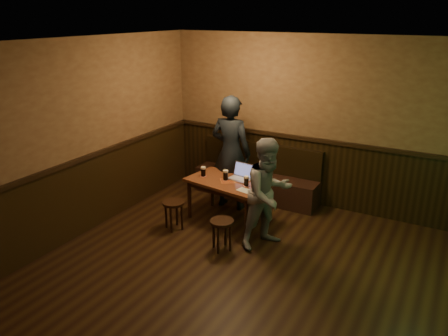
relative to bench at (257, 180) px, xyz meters
name	(u,v)px	position (x,y,z in m)	size (l,w,h in m)	color
room	(227,191)	(0.79, -2.53, 0.89)	(5.04, 6.04, 2.84)	black
bench	(257,180)	(0.00, 0.00, 0.00)	(2.20, 0.50, 0.95)	black
pub_table	(228,186)	(0.00, -1.07, 0.27)	(1.34, 0.89, 0.67)	#5E2C1B
stool_left	(174,207)	(-0.58, -1.71, 0.05)	(0.41, 0.41, 0.45)	black
stool_right	(222,226)	(0.35, -1.89, 0.04)	(0.36, 0.36, 0.44)	black
pint_left	(203,172)	(-0.44, -1.08, 0.44)	(0.10, 0.10, 0.16)	maroon
pint_mid	(226,175)	(-0.05, -1.06, 0.44)	(0.10, 0.10, 0.16)	maroon
pint_right	(246,181)	(0.33, -1.11, 0.43)	(0.10, 0.10, 0.15)	maroon
laptop	(241,175)	(0.13, -0.88, 0.42)	(0.37, 0.31, 0.24)	silver
menu	(245,190)	(0.39, -1.28, 0.36)	(0.22, 0.15, 0.00)	silver
person_suit	(231,153)	(-0.22, -0.56, 0.63)	(0.69, 0.45, 1.89)	black
person_grey	(268,194)	(0.84, -1.46, 0.47)	(0.76, 0.59, 1.56)	gray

